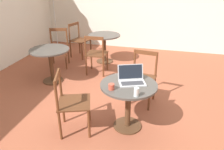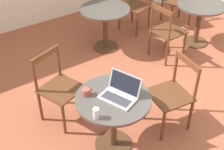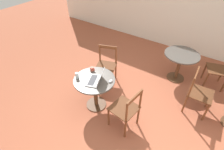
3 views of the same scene
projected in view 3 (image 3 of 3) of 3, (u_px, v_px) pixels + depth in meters
ground_plane at (123, 115)px, 3.50m from camera, size 16.00×16.00×0.00m
wall_back at (187, 4)px, 4.70m from camera, size 9.40×0.06×2.70m
cafe_table_near at (95, 86)px, 3.37m from camera, size 0.79×0.79×0.71m
cafe_table_far at (181, 60)px, 4.05m from camera, size 0.79×0.79×0.71m
chair_near_right at (126, 109)px, 3.03m from camera, size 0.49×0.49×0.90m
chair_near_back at (106, 66)px, 4.03m from camera, size 0.56×0.56×0.90m
chair_mid_left at (198, 93)px, 3.35m from camera, size 0.46×0.46×0.90m
chair_far_right at (220, 70)px, 3.91m from camera, size 0.54×0.54×0.90m
laptop at (96, 79)px, 3.20m from camera, size 0.39×0.44×0.22m
mouse at (111, 81)px, 3.21m from camera, size 0.06×0.10×0.03m
mug at (92, 69)px, 3.46m from camera, size 0.11×0.08×0.08m
drinking_glass at (77, 75)px, 3.27m from camera, size 0.06×0.06×0.11m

